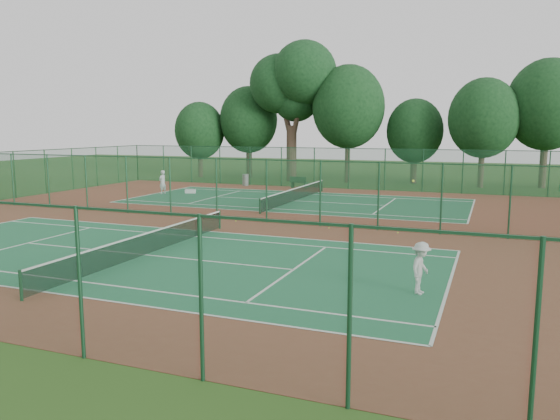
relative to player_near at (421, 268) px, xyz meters
The scene contains 18 objects.
ground 15.17m from the player_near, 137.18° to the left, with size 120.00×120.00×0.00m, color #254816.
red_pad 15.17m from the player_near, 137.18° to the left, with size 40.00×36.00×0.01m, color brown.
court_near 11.21m from the player_near, behind, with size 23.77×10.97×0.01m, color #20653F.
court_far 22.28m from the player_near, 119.93° to the left, with size 23.77×10.97×0.01m, color #1C5937.
fence_north 30.41m from the player_near, 111.44° to the left, with size 40.00×0.09×3.50m.
fence_divider 15.17m from the player_near, 137.18° to the left, with size 40.00×0.09×3.50m.
tennis_net_near 11.19m from the player_near, behind, with size 0.10×12.90×0.97m.
tennis_net_far 22.27m from the player_near, 119.93° to the left, with size 0.10×12.90×0.97m.
player_near is the anchor object (origin of this frame).
player_far 29.61m from the player_near, 138.97° to the left, with size 0.68×0.44×1.85m, color silver.
trash_bin 33.35m from the player_near, 124.49° to the left, with size 0.57×0.57×1.03m, color slate.
bench 30.48m from the player_near, 116.71° to the left, with size 1.69×0.76×1.01m.
kit_bag 29.05m from the player_near, 134.93° to the left, with size 0.82×0.31×0.31m, color white.
stray_ball_a 11.44m from the player_near, 120.87° to the left, with size 0.07×0.07×0.07m, color #E1EE37.
stray_ball_b 10.10m from the player_near, 103.28° to the left, with size 0.07×0.07×0.07m, color #DCEA36.
stray_ball_c 15.05m from the player_near, 138.67° to the left, with size 0.07×0.07×0.07m, color #B2CD2F.
big_tree 38.47m from the player_near, 116.24° to the left, with size 8.73×6.39×13.41m.
evergreen_row 36.15m from the player_near, 107.07° to the left, with size 39.00×5.00×12.00m, color black, non-canonical shape.
Camera 1 is at (13.07, -27.31, 5.18)m, focal length 35.00 mm.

